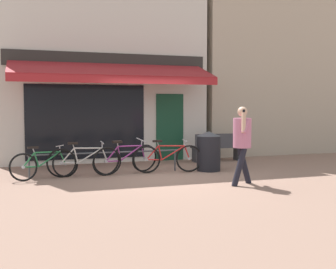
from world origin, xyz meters
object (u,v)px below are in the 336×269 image
Objects in this scene: bicycle_green at (45,164)px; bicycle_purple at (126,159)px; bicycle_red at (168,158)px; pedestrian_adult at (242,137)px; bicycle_silver at (84,161)px; park_bench at (217,147)px; litter_bin at (209,151)px.

bicycle_purple is at bearing -11.92° from bicycle_green.
pedestrian_adult is at bearing -56.18° from bicycle_red.
bicycle_silver is 4.55m from park_bench.
bicycle_silver is 1.05× the size of pedestrian_adult.
park_bench is at bearing 44.48° from bicycle_red.
bicycle_red is 1.05× the size of pedestrian_adult.
litter_bin reaches higher than bicycle_purple.
pedestrian_adult is at bearing -107.98° from park_bench.
litter_bin reaches higher than bicycle_green.
bicycle_purple reaches higher than bicycle_green.
bicycle_silver is 1.00× the size of bicycle_red.
bicycle_red is at bearing -0.27° from bicycle_silver.
bicycle_silver is (0.94, 0.04, 0.03)m from bicycle_green.
pedestrian_adult reaches higher than bicycle_purple.
pedestrian_adult reaches higher than bicycle_silver.
bicycle_red is at bearing -23.93° from bicycle_purple.
bicycle_silver is 1.72× the size of litter_bin.
bicycle_purple is 3.55m from park_bench.
park_bench is at bearing 21.57° from bicycle_silver.
litter_bin reaches higher than park_bench.
bicycle_purple reaches higher than bicycle_silver.
litter_bin is (2.21, -0.19, 0.14)m from bicycle_purple.
bicycle_red is at bearing -64.29° from pedestrian_adult.
litter_bin is at bearing -16.07° from bicycle_green.
bicycle_silver is at bearing -161.11° from park_bench.
bicycle_green is at bearing -163.96° from park_bench.
pedestrian_adult is (1.00, -2.08, 0.66)m from bicycle_red.
bicycle_purple is at bearing 175.01° from litter_bin.
park_bench is (4.29, 1.51, 0.08)m from bicycle_silver.
bicycle_red is 1.14m from litter_bin.
park_bench reaches higher than bicycle_green.
pedestrian_adult is at bearing -93.40° from litter_bin.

